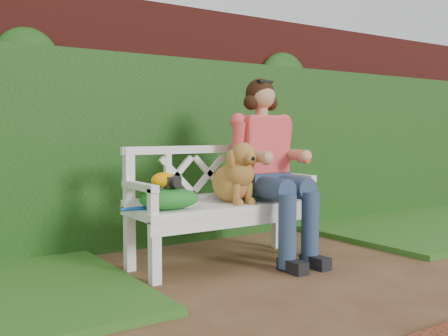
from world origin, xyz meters
TOP-DOWN VIEW (x-y plane):
  - ground at (0.00, 0.00)m, footprint 60.00×60.00m
  - brick_wall at (0.00, 1.90)m, footprint 10.00×0.30m
  - ivy_hedge at (0.00, 1.68)m, footprint 10.00×0.18m
  - grass_right at (2.40, 0.90)m, footprint 2.60×2.00m
  - garden_bench at (-0.28, 0.77)m, footprint 1.58×0.61m
  - seated_woman at (0.11, 0.75)m, footprint 0.91×1.01m
  - dog at (-0.21, 0.73)m, footprint 0.46×0.52m
  - tennis_racket at (-0.76, 0.77)m, footprint 0.63×0.41m
  - green_bag at (-0.78, 0.72)m, footprint 0.48×0.39m
  - camera_item at (-0.77, 0.72)m, footprint 0.13×0.10m
  - baseball_glove at (-0.82, 0.73)m, footprint 0.20×0.17m

SIDE VIEW (x-z plane):
  - ground at x=0.00m, z-range 0.00..0.00m
  - grass_right at x=2.40m, z-range 0.00..0.05m
  - garden_bench at x=-0.28m, z-range 0.00..0.48m
  - tennis_racket at x=-0.76m, z-range 0.48..0.51m
  - green_bag at x=-0.78m, z-range 0.48..0.63m
  - camera_item at x=-0.77m, z-range 0.63..0.71m
  - baseball_glove at x=-0.82m, z-range 0.63..0.74m
  - dog at x=-0.21m, z-range 0.48..0.96m
  - seated_woman at x=0.11m, z-range 0.00..1.47m
  - ivy_hedge at x=0.00m, z-range 0.00..1.70m
  - brick_wall at x=0.00m, z-range 0.00..2.20m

